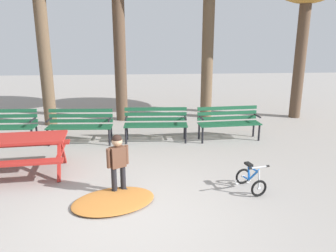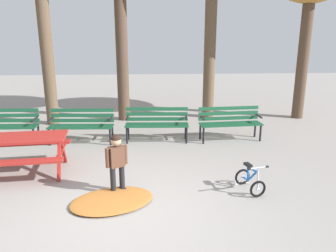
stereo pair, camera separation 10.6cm
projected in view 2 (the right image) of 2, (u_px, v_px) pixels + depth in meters
ground at (122, 215)px, 5.13m from camera, size 36.00×36.00×0.00m
picnic_table at (18, 145)px, 6.47m from camera, size 1.92×1.51×0.79m
park_bench_far_left at (6, 123)px, 8.39m from camera, size 1.61×0.48×0.85m
park_bench_left at (82, 123)px, 8.40m from camera, size 1.62×0.54×0.85m
park_bench_right at (157, 121)px, 8.54m from camera, size 1.62×0.53×0.85m
park_bench_far_right at (230, 120)px, 8.62m from camera, size 1.63×0.58×0.85m
child_standing at (117, 159)px, 5.69m from camera, size 0.36×0.27×1.06m
kids_bicycle at (250, 180)px, 5.87m from camera, size 0.47×0.62×0.54m
leaf_pile at (112, 200)px, 5.50m from camera, size 1.61×1.36×0.07m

